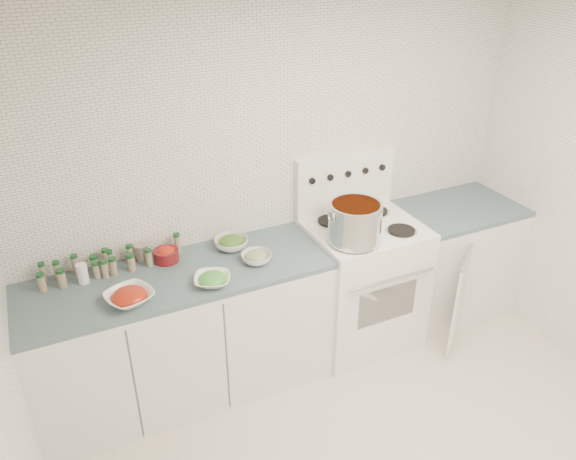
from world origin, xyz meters
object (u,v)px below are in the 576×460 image
object	(u,v)px
stove	(361,279)
bowl_snowpea	(212,279)
stock_pot	(355,221)
bowl_tomato	(129,297)

from	to	relation	value
stove	bowl_snowpea	world-z (taller)	stove
stock_pot	bowl_tomato	xyz separation A→B (m)	(-1.43, 0.00, -0.15)
bowl_tomato	bowl_snowpea	distance (m)	0.47
stove	bowl_tomato	bearing A→B (deg)	-174.49
stock_pot	bowl_snowpea	distance (m)	0.98
stove	stock_pot	xyz separation A→B (m)	(-0.18, -0.16, 0.59)
stock_pot	bowl_tomato	distance (m)	1.44
bowl_tomato	stock_pot	bearing A→B (deg)	-0.15
bowl_tomato	bowl_snowpea	bearing A→B (deg)	-3.01
stove	stock_pot	bearing A→B (deg)	-138.95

